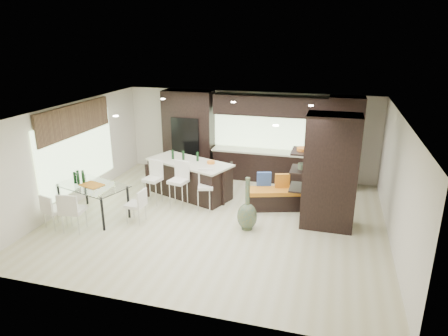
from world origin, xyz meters
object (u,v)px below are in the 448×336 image
(stool_left, at_px, (153,187))
(stool_mid, at_px, (179,189))
(chair_end, at_px, (136,207))
(stool_right, at_px, (206,194))
(floor_vase, at_px, (247,204))
(dining_table, at_px, (94,201))
(bench, at_px, (274,199))
(chair_far, at_px, (55,212))
(chair_near, at_px, (74,213))
(kitchen_island, at_px, (190,178))

(stool_left, distance_m, stool_mid, 0.74)
(chair_end, bearing_deg, stool_right, -48.95)
(floor_vase, relative_size, dining_table, 0.74)
(stool_mid, bearing_deg, bench, 24.94)
(chair_far, bearing_deg, bench, 42.82)
(bench, bearing_deg, stool_right, -179.97)
(stool_mid, xyz_separation_m, stool_right, (0.74, 0.03, -0.06))
(bench, bearing_deg, chair_near, -167.45)
(bench, height_order, chair_near, chair_near)
(dining_table, xyz_separation_m, chair_far, (-0.54, -0.78, -0.03))
(dining_table, relative_size, chair_end, 2.22)
(stool_right, distance_m, chair_far, 3.66)
(kitchen_island, height_order, chair_near, kitchen_island)
(stool_left, bearing_deg, dining_table, -122.56)
(kitchen_island, bearing_deg, chair_end, -88.55)
(chair_far, bearing_deg, stool_mid, 54.36)
(kitchen_island, relative_size, chair_near, 2.69)
(stool_mid, xyz_separation_m, chair_far, (-2.37, -1.90, -0.10))
(dining_table, relative_size, chair_near, 1.93)
(stool_left, distance_m, bench, 3.26)
(chair_near, xyz_separation_m, chair_end, (1.16, 0.81, -0.06))
(floor_vase, height_order, dining_table, floor_vase)
(stool_right, xyz_separation_m, bench, (1.71, 0.55, -0.17))
(kitchen_island, height_order, dining_table, kitchen_island)
(chair_near, bearing_deg, floor_vase, 9.07)
(stool_mid, bearing_deg, stool_left, -168.92)
(stool_right, xyz_separation_m, dining_table, (-2.57, -1.15, -0.02))
(dining_table, distance_m, chair_far, 0.95)
(stool_mid, height_order, dining_table, stool_mid)
(bench, bearing_deg, floor_vase, -125.82)
(floor_vase, xyz_separation_m, chair_near, (-3.85, -1.18, -0.19))
(bench, height_order, chair_end, chair_end)
(stool_left, xyz_separation_m, stool_right, (1.49, 0.02, -0.04))
(stool_right, bearing_deg, kitchen_island, 115.34)
(bench, relative_size, dining_table, 0.81)
(stool_right, xyz_separation_m, chair_far, (-3.11, -1.93, -0.04))
(kitchen_island, relative_size, stool_left, 2.53)
(bench, distance_m, chair_far, 5.43)
(stool_left, xyz_separation_m, dining_table, (-1.08, -1.13, -0.06))
(kitchen_island, xyz_separation_m, chair_far, (-2.37, -2.74, -0.11))
(bench, xyz_separation_m, chair_near, (-4.28, -2.51, 0.18))
(bench, relative_size, chair_near, 1.56)
(stool_mid, bearing_deg, stool_right, 13.72)
(floor_vase, relative_size, chair_end, 1.64)
(floor_vase, height_order, chair_near, floor_vase)
(stool_left, xyz_separation_m, chair_far, (-1.63, -1.91, -0.09))
(stool_mid, bearing_deg, chair_near, -121.70)
(kitchen_island, relative_size, stool_mid, 2.44)
(stool_left, bearing_deg, stool_right, 12.00)
(floor_vase, height_order, chair_far, floor_vase)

